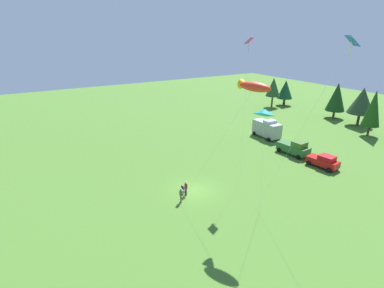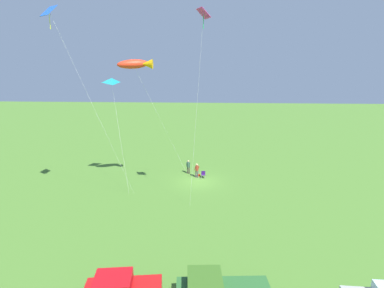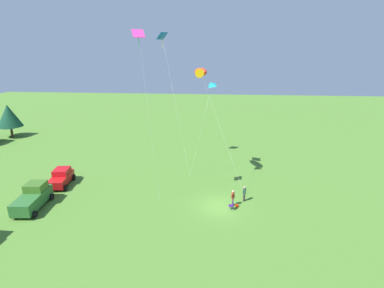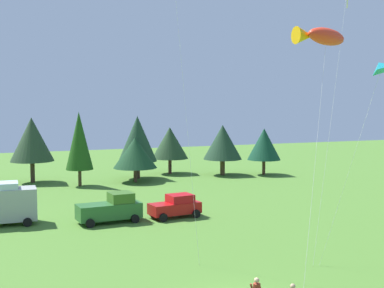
{
  "view_description": "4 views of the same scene",
  "coord_description": "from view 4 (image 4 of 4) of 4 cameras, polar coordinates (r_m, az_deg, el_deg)",
  "views": [
    {
      "loc": [
        26.95,
        -16.47,
        17.83
      ],
      "look_at": [
        -2.09,
        0.89,
        5.14
      ],
      "focal_mm": 28.0,
      "sensor_mm": 36.0,
      "label": 1
    },
    {
      "loc": [
        -1.08,
        32.49,
        12.83
      ],
      "look_at": [
        0.81,
        -0.36,
        4.4
      ],
      "focal_mm": 28.0,
      "sensor_mm": 36.0,
      "label": 2
    },
    {
      "loc": [
        -27.8,
        0.48,
        15.65
      ],
      "look_at": [
        -1.43,
        2.75,
        7.19
      ],
      "focal_mm": 28.0,
      "sensor_mm": 36.0,
      "label": 3
    },
    {
      "loc": [
        -10.97,
        -22.2,
        9.79
      ],
      "look_at": [
        -1.76,
        1.46,
        7.64
      ],
      "focal_mm": 50.0,
      "sensor_mm": 36.0,
      "label": 4
    }
  ],
  "objects": [
    {
      "name": "car_red_sedan",
      "position": [
        44.5,
        -1.73,
        -6.63
      ],
      "size": [
        4.4,
        2.68,
        1.89
      ],
      "rotation": [
        0.0,
        0.0,
        0.13
      ],
      "color": "#B21213",
      "rests_on": "ground"
    },
    {
      "name": "kite_delta_teal",
      "position": [
        30.97,
        19.27,
        7.73
      ],
      "size": [
        2.74,
        3.24,
        11.93
      ],
      "color": "teal",
      "rests_on": "ground"
    },
    {
      "name": "truck_green_flatbed",
      "position": [
        43.19,
        -8.63,
        -6.83
      ],
      "size": [
        5.14,
        2.73,
        2.34
      ],
      "rotation": [
        0.0,
        0.0,
        0.08
      ],
      "color": "#2A5E2A",
      "rests_on": "ground"
    },
    {
      "name": "van_motorhome_grey",
      "position": [
        44.21,
        -19.74,
        -6.08
      ],
      "size": [
        5.46,
        2.74,
        3.34
      ],
      "rotation": [
        0.0,
        0.0,
        -0.03
      ],
      "color": "#9DA09A",
      "rests_on": "ground"
    },
    {
      "name": "kite_large_fish",
      "position": [
        30.19,
        13.61,
        11.09
      ],
      "size": [
        6.48,
        6.43,
        13.68
      ],
      "color": "red",
      "rests_on": "ground"
    },
    {
      "name": "treeline_distant",
      "position": [
        64.5,
        -10.68,
        0.01
      ],
      "size": [
        53.12,
        10.2,
        8.37
      ],
      "color": "#553A1A",
      "rests_on": "ground"
    }
  ]
}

